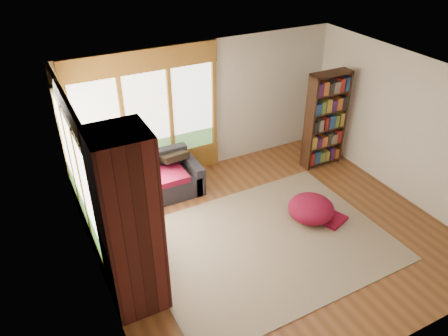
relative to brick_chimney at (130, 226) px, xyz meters
name	(u,v)px	position (x,y,z in m)	size (l,w,h in m)	color
floor	(272,233)	(2.40, 0.35, -1.30)	(5.50, 5.50, 0.00)	brown
ceiling	(283,85)	(2.40, 0.35, 1.30)	(5.50, 5.50, 0.00)	white
wall_back	(206,107)	(2.40, 2.85, 0.00)	(5.50, 0.04, 2.60)	silver
wall_front	(405,273)	(2.40, -2.15, 0.00)	(5.50, 0.04, 2.60)	silver
wall_left	(95,218)	(-0.35, 0.35, 0.00)	(0.04, 5.00, 2.60)	silver
wall_right	(409,129)	(5.15, 0.35, 0.00)	(0.04, 5.00, 2.60)	silver
windows_back	(148,117)	(1.20, 2.82, 0.05)	(2.82, 0.10, 1.90)	olive
windows_left	(77,170)	(-0.32, 1.55, 0.05)	(0.10, 2.62, 1.90)	olive
roller_blind	(64,123)	(-0.29, 2.38, 0.45)	(0.03, 0.72, 0.90)	gray
brick_chimney	(130,226)	(0.00, 0.00, 0.00)	(0.70, 0.70, 2.60)	#471914
sectional_sofa	(126,197)	(0.45, 2.05, -1.00)	(2.20, 2.20, 0.80)	black
area_rug	(267,243)	(2.19, 0.17, -1.29)	(3.81, 2.91, 0.01)	beige
bookshelf	(326,120)	(4.54, 1.82, -0.31)	(0.85, 0.28, 1.98)	#371E12
pouf	(311,208)	(3.19, 0.38, -1.07)	(0.79, 0.79, 0.43)	maroon
dog_tan	(121,169)	(0.45, 2.15, -0.49)	(1.12, 1.01, 0.55)	brown
dog_brindle	(104,192)	(0.03, 1.69, -0.54)	(0.78, 0.93, 0.45)	black
throw_pillows	(127,170)	(0.53, 2.10, -0.51)	(1.98, 1.68, 0.45)	black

